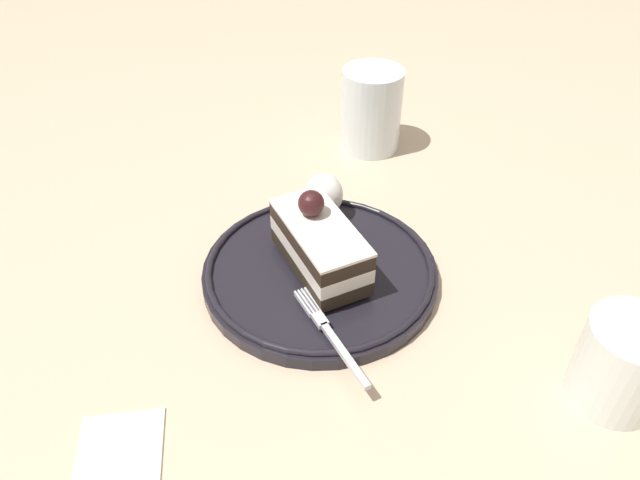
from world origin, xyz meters
TOP-DOWN VIEW (x-y plane):
  - ground_plane at (0.00, 0.00)m, footprint 2.40×2.40m
  - dessert_plate at (-0.03, -0.01)m, footprint 0.23×0.23m
  - cake_slice at (-0.02, -0.01)m, footprint 0.12×0.08m
  - whipped_cream_dollop at (-0.08, 0.04)m, footprint 0.04×0.04m
  - fork at (0.05, -0.07)m, footprint 0.12×0.04m
  - drink_glass_near at (-0.17, 0.20)m, footprint 0.07×0.07m
  - drink_glass_far at (0.23, 0.07)m, footprint 0.07×0.07m
  - folded_napkin at (0.04, -0.26)m, footprint 0.13×0.11m

SIDE VIEW (x-z plane):
  - ground_plane at x=0.00m, z-range 0.00..0.00m
  - folded_napkin at x=0.04m, z-range 0.00..0.00m
  - dessert_plate at x=-0.03m, z-range 0.00..0.02m
  - fork at x=0.05m, z-range 0.02..0.02m
  - drink_glass_far at x=0.23m, z-range 0.00..0.07m
  - whipped_cream_dollop at x=-0.08m, z-range 0.02..0.06m
  - cake_slice at x=-0.02m, z-range 0.01..0.08m
  - drink_glass_near at x=-0.17m, z-range -0.01..0.10m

